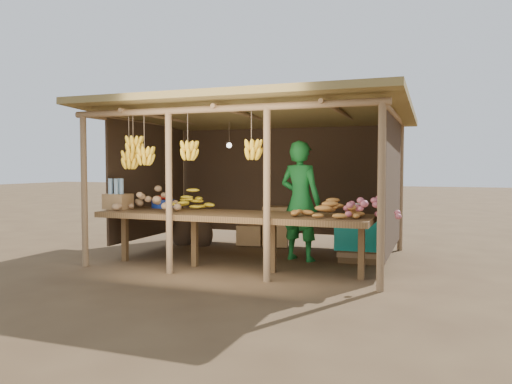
% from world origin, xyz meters
% --- Properties ---
extents(ground, '(60.00, 60.00, 0.00)m').
position_xyz_m(ground, '(0.00, 0.00, 0.00)').
color(ground, brown).
rests_on(ground, ground).
extents(stall_structure, '(4.70, 3.50, 2.43)m').
position_xyz_m(stall_structure, '(-0.06, -0.05, 1.91)').
color(stall_structure, '#8F6D4A').
rests_on(stall_structure, ground).
extents(counter, '(3.90, 1.05, 0.80)m').
position_xyz_m(counter, '(0.00, -0.95, 0.74)').
color(counter, brown).
rests_on(counter, ground).
extents(potato_heap, '(1.18, 0.86, 0.37)m').
position_xyz_m(potato_heap, '(-1.34, -0.92, 0.98)').
color(potato_heap, '#A37C54').
rests_on(potato_heap, counter).
extents(sweet_potato_heap, '(0.99, 0.68, 0.36)m').
position_xyz_m(sweet_potato_heap, '(1.39, -1.03, 0.98)').
color(sweet_potato_heap, '#B6762E').
rests_on(sweet_potato_heap, counter).
extents(onion_heap, '(0.90, 0.61, 0.36)m').
position_xyz_m(onion_heap, '(1.90, -1.16, 0.98)').
color(onion_heap, '#C15D68').
rests_on(onion_heap, counter).
extents(banana_pile, '(0.73, 0.58, 0.35)m').
position_xyz_m(banana_pile, '(-0.82, -0.68, 0.97)').
color(banana_pile, yellow).
rests_on(banana_pile, counter).
extents(tomato_basin, '(0.37, 0.37, 0.19)m').
position_xyz_m(tomato_basin, '(-1.39, -0.50, 0.88)').
color(tomato_basin, navy).
rests_on(tomato_basin, counter).
extents(bottle_box, '(0.39, 0.31, 0.47)m').
position_xyz_m(bottle_box, '(-1.90, -0.98, 0.98)').
color(bottle_box, '#9E7547').
rests_on(bottle_box, counter).
extents(vendor, '(0.76, 0.60, 1.85)m').
position_xyz_m(vendor, '(0.71, 0.04, 0.92)').
color(vendor, '#1B7B2E').
rests_on(vendor, ground).
extents(tarp_crate, '(0.79, 0.69, 0.91)m').
position_xyz_m(tarp_crate, '(1.63, 0.32, 0.37)').
color(tarp_crate, brown).
rests_on(tarp_crate, ground).
extents(carton_stack, '(0.99, 0.43, 0.72)m').
position_xyz_m(carton_stack, '(-0.20, 1.11, 0.32)').
color(carton_stack, '#9E7547').
rests_on(carton_stack, ground).
extents(burlap_sacks, '(0.81, 0.42, 0.57)m').
position_xyz_m(burlap_sacks, '(-1.56, 0.81, 0.25)').
color(burlap_sacks, '#402E1E').
rests_on(burlap_sacks, ground).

